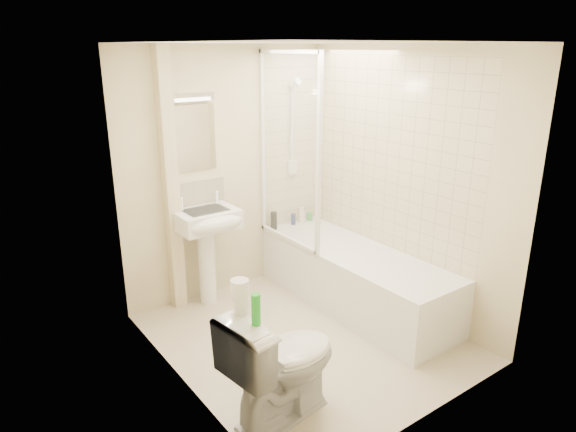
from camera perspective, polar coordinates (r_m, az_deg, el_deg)
floor at (r=4.52m, az=1.96°, el=-13.34°), size 2.50×2.50×0.00m
wall_back at (r=5.03m, az=-6.72°, el=4.72°), size 2.20×0.02×2.40m
wall_left at (r=3.48m, az=-12.24°, el=-1.79°), size 0.02×2.50×2.40m
wall_right at (r=4.76m, az=12.63°, el=3.61°), size 0.02×2.50×2.40m
ceiling at (r=3.85m, az=2.36°, el=18.72°), size 2.20×2.50×0.02m
tile_back at (r=5.37m, az=0.28°, el=8.18°), size 0.70×0.01×1.75m
tile_right at (r=4.83m, az=10.95°, el=6.69°), size 0.01×2.10×1.75m
pipe_boxing at (r=4.71m, az=-12.93°, el=3.45°), size 0.12×0.12×2.40m
splashback at (r=4.90m, az=-10.23°, el=2.14°), size 0.60×0.02×0.30m
mirror at (r=4.78m, az=-10.59°, el=8.48°), size 0.46×0.01×0.60m
strip_light at (r=4.71m, az=-10.73°, el=12.88°), size 0.42×0.07×0.07m
bathtub at (r=4.95m, az=7.45°, el=-6.71°), size 0.70×2.10×0.55m
shower_screen at (r=4.81m, az=0.03°, el=7.28°), size 0.04×0.92×1.80m
shower_fixture at (r=5.31m, az=0.56°, el=9.39°), size 0.10×0.16×0.99m
pedestal_sink at (r=4.79m, az=-8.84°, el=-1.59°), size 0.56×0.50×1.08m
bottle_black_a at (r=5.35m, az=-1.58°, el=-0.52°), size 0.07×0.07×0.19m
bottle_blue at (r=5.50m, az=0.60°, el=-0.34°), size 0.05×0.05×0.12m
bottle_cream at (r=5.56m, az=1.49°, el=0.11°), size 0.06×0.06×0.17m
bottle_white_b at (r=5.57m, az=1.58°, el=-0.08°), size 0.06×0.06×0.13m
bottle_green at (r=5.64m, az=2.44°, el=-0.06°), size 0.06×0.06×0.09m
toilet at (r=3.49m, az=-0.63°, el=-15.96°), size 0.67×0.92×0.82m
toilet_roll_lower at (r=3.19m, az=-5.18°, el=-9.79°), size 0.10×0.10×0.11m
toilet_roll_upper at (r=3.14m, az=-5.38°, el=-8.00°), size 0.11×0.11×0.11m
green_bottle at (r=3.04m, az=-3.58°, el=-10.32°), size 0.06×0.06×0.20m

